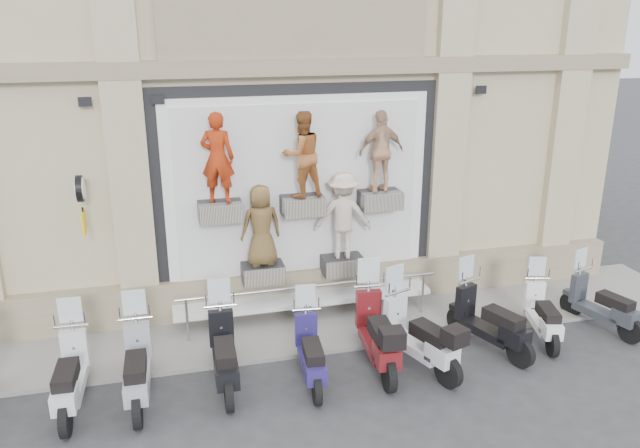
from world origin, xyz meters
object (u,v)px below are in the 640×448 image
(clock_sign_bracket, at_px, (81,197))
(scooter_h, at_px, (491,309))
(guard_rail, at_px, (310,307))
(scooter_b, at_px, (68,362))
(scooter_i, at_px, (544,304))
(scooter_c, at_px, (136,354))
(scooter_j, at_px, (603,294))
(scooter_g, at_px, (419,323))
(scooter_d, at_px, (224,341))
(scooter_e, at_px, (311,341))
(scooter_f, at_px, (378,320))

(clock_sign_bracket, distance_m, scooter_h, 7.38)
(guard_rail, relative_size, clock_sign_bracket, 4.96)
(scooter_b, height_order, scooter_i, scooter_b)
(scooter_c, xyz_separation_m, scooter_j, (8.53, 0.23, -0.07))
(guard_rail, distance_m, scooter_g, 2.31)
(scooter_b, relative_size, scooter_g, 0.95)
(clock_sign_bracket, height_order, scooter_i, clock_sign_bracket)
(clock_sign_bracket, relative_size, scooter_c, 0.52)
(scooter_d, relative_size, scooter_h, 1.01)
(scooter_c, bearing_deg, scooter_b, 178.88)
(scooter_c, relative_size, scooter_i, 1.13)
(scooter_b, relative_size, scooter_i, 1.11)
(scooter_g, height_order, scooter_h, scooter_g)
(clock_sign_bracket, distance_m, scooter_d, 3.51)
(scooter_b, relative_size, scooter_j, 1.08)
(scooter_b, xyz_separation_m, scooter_e, (3.70, -0.19, -0.05))
(scooter_i, bearing_deg, scooter_e, -160.73)
(scooter_d, bearing_deg, scooter_f, 0.55)
(scooter_c, bearing_deg, scooter_j, 2.54)
(scooter_g, bearing_deg, scooter_j, -13.27)
(scooter_e, height_order, scooter_f, scooter_f)
(scooter_e, height_order, scooter_i, scooter_e)
(scooter_h, bearing_deg, guard_rail, 132.59)
(scooter_d, bearing_deg, scooter_h, 1.38)
(scooter_d, relative_size, scooter_f, 0.94)
(guard_rail, height_order, clock_sign_bracket, clock_sign_bracket)
(scooter_c, xyz_separation_m, scooter_i, (7.21, 0.16, -0.09))
(scooter_b, distance_m, scooter_g, 5.57)
(clock_sign_bracket, bearing_deg, scooter_g, -22.64)
(scooter_e, height_order, scooter_g, scooter_g)
(scooter_g, distance_m, scooter_h, 1.49)
(clock_sign_bracket, bearing_deg, scooter_h, -16.37)
(scooter_h, relative_size, scooter_i, 1.13)
(guard_rail, relative_size, scooter_j, 2.83)
(scooter_h, bearing_deg, scooter_c, 160.72)
(clock_sign_bracket, bearing_deg, scooter_j, -11.07)
(guard_rail, distance_m, scooter_f, 1.79)
(guard_rail, height_order, scooter_i, scooter_i)
(scooter_f, height_order, scooter_j, scooter_f)
(scooter_c, xyz_separation_m, scooter_d, (1.35, 0.08, 0.01))
(scooter_d, relative_size, scooter_i, 1.14)
(scooter_h, relative_size, scooter_j, 1.10)
(scooter_f, xyz_separation_m, scooter_i, (3.28, 0.13, -0.15))
(scooter_e, bearing_deg, scooter_b, -177.59)
(scooter_c, distance_m, scooter_h, 6.06)
(guard_rail, distance_m, scooter_d, 2.35)
(clock_sign_bracket, height_order, scooter_f, clock_sign_bracket)
(guard_rail, xyz_separation_m, scooter_c, (-3.14, -1.58, 0.33))
(scooter_j, bearing_deg, scooter_i, 166.97)
(scooter_f, distance_m, scooter_h, 2.13)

